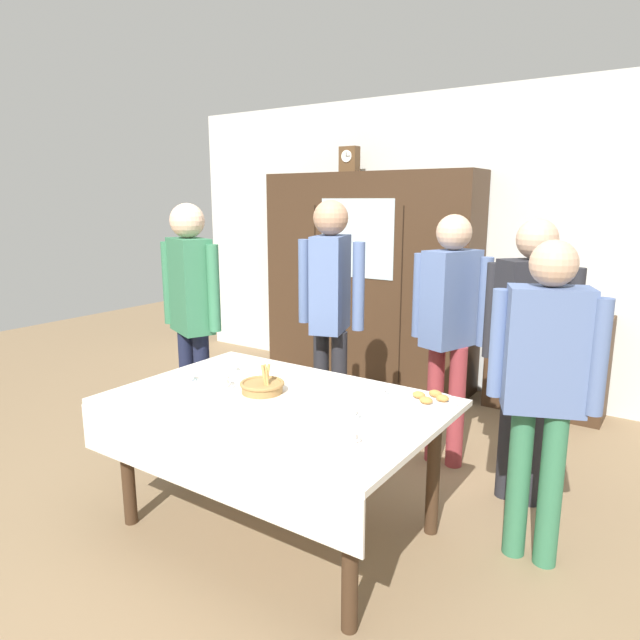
{
  "coord_description": "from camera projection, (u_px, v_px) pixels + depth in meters",
  "views": [
    {
      "loc": [
        1.73,
        -2.35,
        1.75
      ],
      "look_at": [
        0.0,
        0.2,
        1.08
      ],
      "focal_mm": 31.42,
      "sensor_mm": 36.0,
      "label": 1
    }
  ],
  "objects": [
    {
      "name": "ground_plane",
      "position": [
        300.0,
        510.0,
        3.21
      ],
      "size": [
        12.0,
        12.0,
        0.0
      ],
      "primitive_type": "plane",
      "color": "#846B4C",
      "rests_on": "ground"
    },
    {
      "name": "bread_basket",
      "position": [
        262.0,
        386.0,
        3.0
      ],
      "size": [
        0.24,
        0.24,
        0.16
      ],
      "color": "#9E7542",
      "rests_on": "dining_table"
    },
    {
      "name": "tea_cup_far_right",
      "position": [
        223.0,
        383.0,
        3.08
      ],
      "size": [
        0.13,
        0.13,
        0.06
      ],
      "color": "white",
      "rests_on": "dining_table"
    },
    {
      "name": "tea_cup_near_left",
      "position": [
        378.0,
        391.0,
        2.94
      ],
      "size": [
        0.13,
        0.13,
        0.06
      ],
      "color": "white",
      "rests_on": "dining_table"
    },
    {
      "name": "bookshelf_low",
      "position": [
        546.0,
        363.0,
        4.64
      ],
      "size": [
        0.93,
        0.35,
        0.85
      ],
      "color": "#3D2819",
      "rests_on": "ground"
    },
    {
      "name": "pastry_plate",
      "position": [
        430.0,
        400.0,
        2.85
      ],
      "size": [
        0.28,
        0.28,
        0.05
      ],
      "color": "white",
      "rests_on": "dining_table"
    },
    {
      "name": "spoon_back_edge",
      "position": [
        289.0,
        379.0,
        3.22
      ],
      "size": [
        0.12,
        0.02,
        0.01
      ],
      "color": "silver",
      "rests_on": "dining_table"
    },
    {
      "name": "tea_cup_back_edge",
      "position": [
        186.0,
        377.0,
        3.17
      ],
      "size": [
        0.13,
        0.13,
        0.06
      ],
      "color": "white",
      "rests_on": "dining_table"
    },
    {
      "name": "person_behind_table_left",
      "position": [
        330.0,
        301.0,
        3.81
      ],
      "size": [
        0.52,
        0.4,
        1.75
      ],
      "color": "#232328",
      "rests_on": "ground"
    },
    {
      "name": "person_near_right_end",
      "position": [
        191.0,
        302.0,
        3.83
      ],
      "size": [
        0.52,
        0.33,
        1.73
      ],
      "color": "#191E38",
      "rests_on": "ground"
    },
    {
      "name": "wall_cabinet",
      "position": [
        368.0,
        279.0,
        5.4
      ],
      "size": [
        2.12,
        0.46,
        2.0
      ],
      "color": "#3D2819",
      "rests_on": "ground"
    },
    {
      "name": "back_wall",
      "position": [
        471.0,
        244.0,
        5.07
      ],
      "size": [
        6.4,
        0.1,
        2.7
      ],
      "primitive_type": "cube",
      "color": "silver",
      "rests_on": "ground"
    },
    {
      "name": "tea_cup_near_right",
      "position": [
        348.0,
        437.0,
        2.37
      ],
      "size": [
        0.13,
        0.13,
        0.06
      ],
      "color": "white",
      "rests_on": "dining_table"
    },
    {
      "name": "tea_cup_mid_right",
      "position": [
        229.0,
        368.0,
        3.34
      ],
      "size": [
        0.13,
        0.13,
        0.06
      ],
      "color": "white",
      "rests_on": "dining_table"
    },
    {
      "name": "tea_cup_center",
      "position": [
        349.0,
        414.0,
        2.63
      ],
      "size": [
        0.13,
        0.13,
        0.06
      ],
      "color": "white",
      "rests_on": "dining_table"
    },
    {
      "name": "person_behind_table_right",
      "position": [
        529.0,
        335.0,
        3.13
      ],
      "size": [
        0.52,
        0.4,
        1.65
      ],
      "color": "#232328",
      "rests_on": "ground"
    },
    {
      "name": "person_by_cabinet",
      "position": [
        544.0,
        375.0,
        2.59
      ],
      "size": [
        0.52,
        0.32,
        1.58
      ],
      "color": "#33704C",
      "rests_on": "ground"
    },
    {
      "name": "mantel_clock",
      "position": [
        349.0,
        160.0,
        5.29
      ],
      "size": [
        0.18,
        0.11,
        0.24
      ],
      "color": "brown",
      "rests_on": "wall_cabinet"
    },
    {
      "name": "spoon_near_right",
      "position": [
        201.0,
        400.0,
        2.88
      ],
      "size": [
        0.12,
        0.02,
        0.01
      ],
      "color": "silver",
      "rests_on": "dining_table"
    },
    {
      "name": "dining_table",
      "position": [
        273.0,
        418.0,
        2.89
      ],
      "size": [
        1.69,
        1.13,
        0.73
      ],
      "color": "#3D2819",
      "rests_on": "ground"
    },
    {
      "name": "book_stack",
      "position": [
        551.0,
        306.0,
        4.54
      ],
      "size": [
        0.15,
        0.2,
        0.1
      ],
      "color": "#99332D",
      "rests_on": "bookshelf_low"
    },
    {
      "name": "person_beside_shelf",
      "position": [
        450.0,
        317.0,
        3.59
      ],
      "size": [
        0.52,
        0.41,
        1.66
      ],
      "color": "#933338",
      "rests_on": "ground"
    },
    {
      "name": "spoon_mid_left",
      "position": [
        243.0,
        412.0,
        2.71
      ],
      "size": [
        0.12,
        0.02,
        0.01
      ],
      "color": "silver",
      "rests_on": "dining_table"
    }
  ]
}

